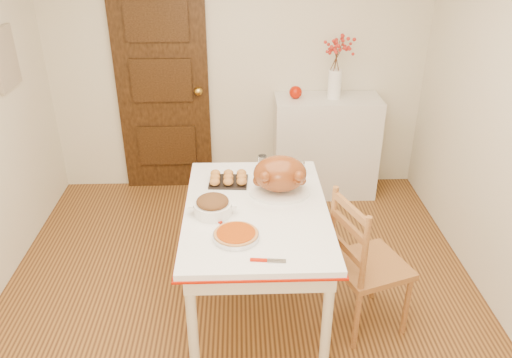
{
  "coord_description": "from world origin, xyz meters",
  "views": [
    {
      "loc": [
        0.01,
        -2.63,
        2.46
      ],
      "look_at": [
        0.11,
        0.17,
        0.99
      ],
      "focal_mm": 35.62,
      "sensor_mm": 36.0,
      "label": 1
    }
  ],
  "objects_px": {
    "turkey_platter": "(280,176)",
    "pumpkin_pie": "(236,234)",
    "kitchen_table": "(256,260)",
    "chair_oak": "(370,262)",
    "sideboard": "(325,146)"
  },
  "relations": [
    {
      "from": "kitchen_table",
      "to": "turkey_platter",
      "type": "relative_size",
      "value": 3.3
    },
    {
      "from": "chair_oak",
      "to": "pumpkin_pie",
      "type": "relative_size",
      "value": 3.7
    },
    {
      "from": "sideboard",
      "to": "chair_oak",
      "type": "distance_m",
      "value": 1.82
    },
    {
      "from": "chair_oak",
      "to": "turkey_platter",
      "type": "bearing_deg",
      "value": 38.38
    },
    {
      "from": "kitchen_table",
      "to": "pumpkin_pie",
      "type": "bearing_deg",
      "value": -110.76
    },
    {
      "from": "sideboard",
      "to": "chair_oak",
      "type": "height_order",
      "value": "chair_oak"
    },
    {
      "from": "kitchen_table",
      "to": "pumpkin_pie",
      "type": "xyz_separation_m",
      "value": [
        -0.13,
        -0.34,
        0.43
      ]
    },
    {
      "from": "turkey_platter",
      "to": "pumpkin_pie",
      "type": "distance_m",
      "value": 0.61
    },
    {
      "from": "chair_oak",
      "to": "pumpkin_pie",
      "type": "distance_m",
      "value": 0.93
    },
    {
      "from": "sideboard",
      "to": "chair_oak",
      "type": "relative_size",
      "value": 0.99
    },
    {
      "from": "chair_oak",
      "to": "sideboard",
      "type": "bearing_deg",
      "value": -19.13
    },
    {
      "from": "sideboard",
      "to": "pumpkin_pie",
      "type": "xyz_separation_m",
      "value": [
        -0.84,
        -1.99,
        0.35
      ]
    },
    {
      "from": "sideboard",
      "to": "kitchen_table",
      "type": "bearing_deg",
      "value": -113.35
    },
    {
      "from": "turkey_platter",
      "to": "kitchen_table",
      "type": "bearing_deg",
      "value": -115.45
    },
    {
      "from": "kitchen_table",
      "to": "pumpkin_pie",
      "type": "distance_m",
      "value": 0.56
    }
  ]
}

